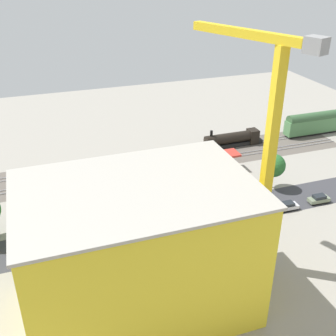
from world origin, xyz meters
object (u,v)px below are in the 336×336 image
(parked_car_5, at_px, (151,236))
(parked_car_4, at_px, (185,227))
(parked_car_3, at_px, (222,219))
(street_tree_2, at_px, (192,184))
(parked_car_0, at_px, (319,199))
(box_truck_0, at_px, (80,239))
(platform_canopy_near, at_px, (141,167))
(street_tree_5, at_px, (40,205))
(passenger_coach, at_px, (315,123))
(locomotive, at_px, (234,139))
(tower_crane, at_px, (264,147))
(construction_building, at_px, (138,250))
(parked_car_1, at_px, (287,206))
(parked_car_2, at_px, (255,213))
(traffic_light, at_px, (218,180))
(street_tree_1, at_px, (160,186))

(parked_car_5, bearing_deg, parked_car_4, -176.06)
(parked_car_3, bearing_deg, street_tree_2, -70.87)
(parked_car_0, xyz_separation_m, box_truck_0, (47.73, -1.35, 0.93))
(parked_car_0, height_order, parked_car_4, parked_car_0)
(platform_canopy_near, height_order, street_tree_5, street_tree_5)
(parked_car_0, bearing_deg, street_tree_5, -8.12)
(box_truck_0, bearing_deg, passenger_coach, -156.84)
(locomotive, xyz_separation_m, street_tree_5, (50.14, 23.29, 4.04))
(tower_crane, bearing_deg, locomotive, -113.75)
(passenger_coach, xyz_separation_m, construction_building, (62.95, 45.32, 6.11))
(passenger_coach, height_order, parked_car_1, passenger_coach)
(parked_car_0, distance_m, parked_car_2, 14.70)
(street_tree_2, bearing_deg, passenger_coach, -153.57)
(platform_canopy_near, bearing_deg, street_tree_5, 28.63)
(box_truck_0, bearing_deg, traffic_light, -166.77)
(parked_car_0, relative_size, parked_car_3, 1.07)
(box_truck_0, height_order, street_tree_1, street_tree_1)
(street_tree_1, bearing_deg, passenger_coach, -156.93)
(platform_canopy_near, relative_size, parked_car_4, 10.09)
(passenger_coach, xyz_separation_m, parked_car_3, (43.01, 30.81, -2.59))
(tower_crane, bearing_deg, parked_car_3, -91.80)
(parked_car_2, relative_size, street_tree_5, 0.48)
(construction_building, distance_m, street_tree_2, 28.77)
(tower_crane, height_order, street_tree_1, tower_crane)
(construction_building, height_order, street_tree_5, construction_building)
(platform_canopy_near, height_order, tower_crane, tower_crane)
(passenger_coach, relative_size, parked_car_3, 4.22)
(tower_crane, bearing_deg, box_truck_0, -26.96)
(tower_crane, bearing_deg, passenger_coach, -135.50)
(parked_car_2, bearing_deg, parked_car_4, -0.11)
(street_tree_1, height_order, street_tree_2, street_tree_1)
(passenger_coach, relative_size, traffic_light, 2.69)
(parked_car_4, bearing_deg, passenger_coach, -148.48)
(street_tree_1, bearing_deg, parked_car_2, 151.66)
(parked_car_0, bearing_deg, traffic_light, -23.39)
(construction_building, bearing_deg, parked_car_1, -157.31)
(parked_car_1, distance_m, parked_car_4, 21.58)
(passenger_coach, distance_m, parked_car_3, 52.97)
(parked_car_4, relative_size, street_tree_1, 0.61)
(construction_building, distance_m, traffic_light, 32.45)
(street_tree_2, bearing_deg, box_truck_0, 16.26)
(passenger_coach, bearing_deg, parked_car_4, 31.52)
(passenger_coach, xyz_separation_m, tower_crane, (43.38, 42.63, 17.41))
(platform_canopy_near, bearing_deg, parked_car_2, 130.86)
(parked_car_3, bearing_deg, parked_car_1, 179.02)
(locomotive, height_order, street_tree_1, street_tree_1)
(parked_car_4, bearing_deg, box_truck_0, -4.43)
(tower_crane, bearing_deg, street_tree_5, -31.65)
(parked_car_1, height_order, parked_car_2, parked_car_2)
(platform_canopy_near, relative_size, parked_car_0, 10.41)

